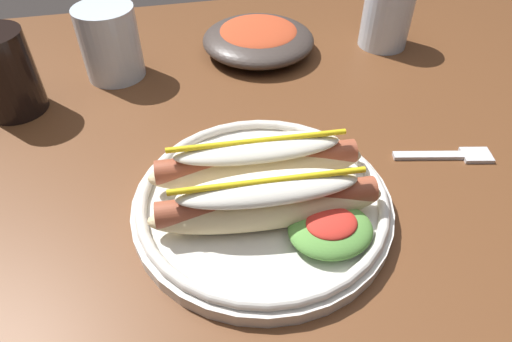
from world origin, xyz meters
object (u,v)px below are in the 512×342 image
(fork, at_px, (451,155))
(water_cup, at_px, (110,43))
(hot_dog_plate, at_px, (265,194))
(extra_cup, at_px, (387,16))
(side_bowl, at_px, (258,38))
(soda_cup, at_px, (4,73))

(fork, relative_size, water_cup, 1.14)
(hot_dog_plate, relative_size, extra_cup, 2.73)
(extra_cup, relative_size, side_bowl, 0.55)
(hot_dog_plate, bearing_deg, water_cup, 115.43)
(fork, height_order, water_cup, water_cup)
(hot_dog_plate, distance_m, water_cup, 0.36)
(hot_dog_plate, height_order, side_bowl, hot_dog_plate)
(soda_cup, xyz_separation_m, water_cup, (0.13, 0.06, -0.00))
(hot_dog_plate, relative_size, fork, 2.28)
(extra_cup, bearing_deg, soda_cup, -173.41)
(water_cup, bearing_deg, fork, -36.09)
(soda_cup, distance_m, extra_cup, 0.58)
(hot_dog_plate, bearing_deg, side_bowl, 78.09)
(fork, bearing_deg, soda_cup, 169.16)
(hot_dog_plate, height_order, fork, hot_dog_plate)
(soda_cup, height_order, side_bowl, soda_cup)
(fork, xyz_separation_m, water_cup, (-0.40, 0.29, 0.05))
(hot_dog_plate, distance_m, soda_cup, 0.39)
(extra_cup, bearing_deg, hot_dog_plate, -130.96)
(water_cup, bearing_deg, hot_dog_plate, -64.57)
(soda_cup, bearing_deg, extra_cup, 6.59)
(soda_cup, xyz_separation_m, extra_cup, (0.58, 0.07, -0.01))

